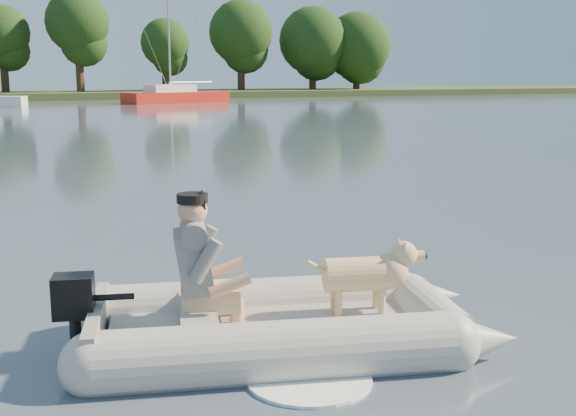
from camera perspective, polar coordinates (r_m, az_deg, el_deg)
name	(u,v)px	position (r m, az deg, el deg)	size (l,w,h in m)	color
water	(327,324)	(6.92, 3.11, -9.11)	(160.00, 160.00, 0.00)	slate
shore_bank	(36,96)	(68.00, -19.32, 8.37)	(160.00, 12.00, 0.70)	#47512D
treeline	(50,36)	(67.22, -18.29, 12.81)	(75.85, 7.35, 9.27)	#332316
dinghy	(283,277)	(6.19, -0.39, -5.44)	(4.91, 3.51, 1.44)	#A8A8A3
man	(196,257)	(6.12, -7.26, -3.86)	(0.76, 0.65, 1.13)	slate
dog	(358,280)	(6.40, 5.56, -5.69)	(0.98, 0.35, 0.65)	tan
outboard_motor	(75,321)	(6.26, -16.48, -8.56)	(0.43, 0.30, 0.82)	black
sailboat	(176,96)	(56.17, -8.88, 8.72)	(8.55, 5.03, 11.27)	#B22214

